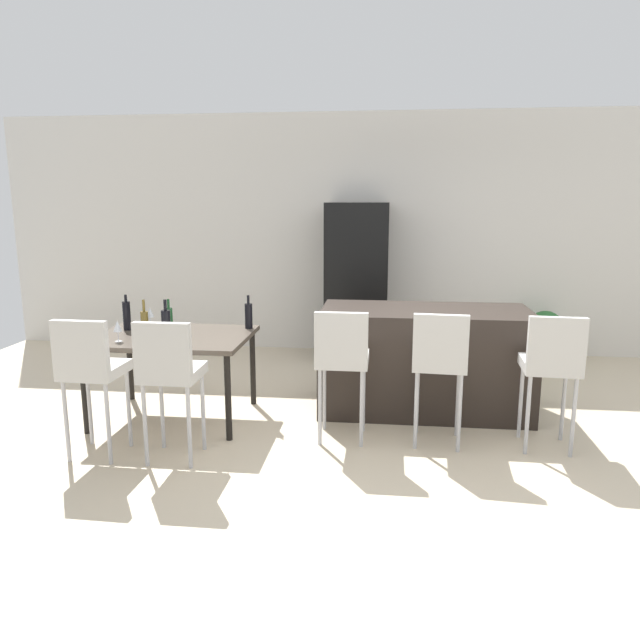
{
  "coord_description": "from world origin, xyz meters",
  "views": [
    {
      "loc": [
        -0.12,
        -4.56,
        1.85
      ],
      "look_at": [
        -0.69,
        0.38,
        0.85
      ],
      "focal_mm": 33.06,
      "sensor_mm": 36.0,
      "label": 1
    }
  ],
  "objects_px": {
    "dining_chair_near": "(90,366)",
    "wine_glass_far": "(150,313)",
    "wine_glass_left": "(118,327)",
    "dining_chair_far": "(169,368)",
    "refrigerator": "(357,282)",
    "potted_plant": "(545,333)",
    "bar_chair_left": "(342,355)",
    "bar_chair_middle": "(440,358)",
    "dining_table": "(172,342)",
    "kitchen_island": "(424,360)",
    "wine_bottle_near": "(166,325)",
    "bar_chair_right": "(552,361)",
    "wine_bottle_right": "(169,320)",
    "wine_bottle_inner": "(145,325)",
    "wine_bottle_corner": "(249,315)",
    "wine_bottle_middle": "(127,315)"
  },
  "relations": [
    {
      "from": "bar_chair_right",
      "to": "wine_glass_far",
      "type": "height_order",
      "value": "bar_chair_right"
    },
    {
      "from": "wine_bottle_near",
      "to": "wine_glass_far",
      "type": "bearing_deg",
      "value": 123.16
    },
    {
      "from": "dining_table",
      "to": "refrigerator",
      "type": "relative_size",
      "value": 0.71
    },
    {
      "from": "bar_chair_middle",
      "to": "potted_plant",
      "type": "relative_size",
      "value": 1.7
    },
    {
      "from": "dining_chair_near",
      "to": "wine_glass_far",
      "type": "distance_m",
      "value": 1.18
    },
    {
      "from": "bar_chair_left",
      "to": "wine_bottle_near",
      "type": "height_order",
      "value": "wine_bottle_near"
    },
    {
      "from": "dining_chair_near",
      "to": "wine_bottle_corner",
      "type": "distance_m",
      "value": 1.48
    },
    {
      "from": "bar_chair_left",
      "to": "wine_bottle_middle",
      "type": "height_order",
      "value": "wine_bottle_middle"
    },
    {
      "from": "bar_chair_left",
      "to": "wine_bottle_right",
      "type": "distance_m",
      "value": 1.59
    },
    {
      "from": "dining_chair_near",
      "to": "wine_bottle_corner",
      "type": "height_order",
      "value": "dining_chair_near"
    },
    {
      "from": "wine_bottle_inner",
      "to": "wine_glass_far",
      "type": "height_order",
      "value": "wine_bottle_inner"
    },
    {
      "from": "potted_plant",
      "to": "kitchen_island",
      "type": "bearing_deg",
      "value": -130.78
    },
    {
      "from": "wine_glass_left",
      "to": "wine_glass_far",
      "type": "distance_m",
      "value": 0.61
    },
    {
      "from": "bar_chair_right",
      "to": "refrigerator",
      "type": "bearing_deg",
      "value": 121.82
    },
    {
      "from": "dining_chair_far",
      "to": "potted_plant",
      "type": "distance_m",
      "value": 4.53
    },
    {
      "from": "kitchen_island",
      "to": "wine_bottle_near",
      "type": "bearing_deg",
      "value": -161.07
    },
    {
      "from": "kitchen_island",
      "to": "bar_chair_right",
      "type": "relative_size",
      "value": 1.75
    },
    {
      "from": "dining_chair_far",
      "to": "wine_glass_left",
      "type": "height_order",
      "value": "dining_chair_far"
    },
    {
      "from": "bar_chair_middle",
      "to": "dining_chair_near",
      "type": "xyz_separation_m",
      "value": [
        -2.51,
        -0.51,
        0.0
      ]
    },
    {
      "from": "dining_chair_far",
      "to": "wine_glass_far",
      "type": "bearing_deg",
      "value": 117.73
    },
    {
      "from": "dining_table",
      "to": "wine_bottle_right",
      "type": "relative_size",
      "value": 4.43
    },
    {
      "from": "dining_table",
      "to": "wine_bottle_middle",
      "type": "height_order",
      "value": "wine_bottle_middle"
    },
    {
      "from": "bar_chair_left",
      "to": "wine_glass_left",
      "type": "distance_m",
      "value": 1.83
    },
    {
      "from": "refrigerator",
      "to": "wine_bottle_inner",
      "type": "bearing_deg",
      "value": -123.2
    },
    {
      "from": "wine_bottle_near",
      "to": "bar_chair_left",
      "type": "bearing_deg",
      "value": -3.79
    },
    {
      "from": "kitchen_island",
      "to": "wine_bottle_corner",
      "type": "bearing_deg",
      "value": -174.78
    },
    {
      "from": "dining_table",
      "to": "bar_chair_right",
      "type": "bearing_deg",
      "value": -6.37
    },
    {
      "from": "wine_bottle_inner",
      "to": "wine_glass_far",
      "type": "bearing_deg",
      "value": 108.49
    },
    {
      "from": "bar_chair_left",
      "to": "refrigerator",
      "type": "xyz_separation_m",
      "value": [
        -0.03,
        2.54,
        0.22
      ]
    },
    {
      "from": "bar_chair_right",
      "to": "wine_bottle_near",
      "type": "relative_size",
      "value": 3.04
    },
    {
      "from": "dining_chair_far",
      "to": "refrigerator",
      "type": "relative_size",
      "value": 0.57
    },
    {
      "from": "wine_bottle_right",
      "to": "wine_bottle_near",
      "type": "xyz_separation_m",
      "value": [
        0.1,
        -0.33,
        0.02
      ]
    },
    {
      "from": "wine_bottle_right",
      "to": "wine_glass_left",
      "type": "height_order",
      "value": "wine_bottle_right"
    },
    {
      "from": "potted_plant",
      "to": "wine_glass_left",
      "type": "bearing_deg",
      "value": -148.06
    },
    {
      "from": "dining_table",
      "to": "refrigerator",
      "type": "distance_m",
      "value": 2.65
    },
    {
      "from": "wine_bottle_inner",
      "to": "refrigerator",
      "type": "relative_size",
      "value": 0.18
    },
    {
      "from": "bar_chair_left",
      "to": "wine_glass_far",
      "type": "relative_size",
      "value": 6.03
    },
    {
      "from": "wine_bottle_inner",
      "to": "potted_plant",
      "type": "height_order",
      "value": "wine_bottle_inner"
    },
    {
      "from": "dining_table",
      "to": "wine_glass_left",
      "type": "relative_size",
      "value": 7.5
    },
    {
      "from": "kitchen_island",
      "to": "potted_plant",
      "type": "bearing_deg",
      "value": 49.22
    },
    {
      "from": "dining_chair_near",
      "to": "wine_bottle_near",
      "type": "bearing_deg",
      "value": 60.4
    },
    {
      "from": "dining_table",
      "to": "wine_bottle_middle",
      "type": "distance_m",
      "value": 0.52
    },
    {
      "from": "bar_chair_middle",
      "to": "dining_chair_far",
      "type": "distance_m",
      "value": 1.99
    },
    {
      "from": "wine_glass_left",
      "to": "dining_chair_far",
      "type": "bearing_deg",
      "value": -41.56
    },
    {
      "from": "wine_glass_left",
      "to": "wine_glass_far",
      "type": "xyz_separation_m",
      "value": [
        0.02,
        0.61,
        0.0
      ]
    },
    {
      "from": "wine_glass_far",
      "to": "bar_chair_right",
      "type": "bearing_deg",
      "value": -11.17
    },
    {
      "from": "dining_chair_far",
      "to": "wine_glass_left",
      "type": "distance_m",
      "value": 0.87
    },
    {
      "from": "bar_chair_middle",
      "to": "dining_table",
      "type": "bearing_deg",
      "value": 171.32
    },
    {
      "from": "wine_bottle_corner",
      "to": "wine_glass_far",
      "type": "xyz_separation_m",
      "value": [
        -0.91,
        -0.01,
        0.01
      ]
    },
    {
      "from": "bar_chair_middle",
      "to": "dining_table",
      "type": "xyz_separation_m",
      "value": [
        -2.21,
        0.34,
        -0.02
      ]
    }
  ]
}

